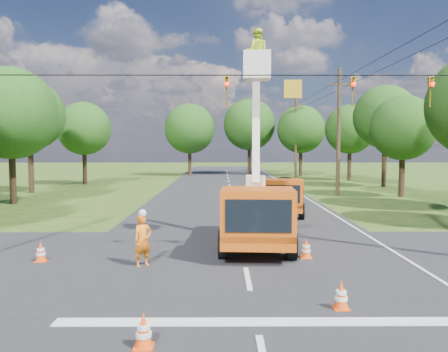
{
  "coord_description": "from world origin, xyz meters",
  "views": [
    {
      "loc": [
        -0.77,
        -12.65,
        3.97
      ],
      "look_at": [
        -0.67,
        6.93,
        2.6
      ],
      "focal_mm": 35.0,
      "sensor_mm": 36.0,
      "label": 1
    }
  ],
  "objects_px": {
    "second_truck": "(284,195)",
    "traffic_cone_2": "(268,222)",
    "distant_car": "(286,183)",
    "pole_right_far": "(296,136)",
    "tree_left_e": "(29,115)",
    "bucket_truck": "(256,201)",
    "traffic_cone_0": "(144,331)",
    "tree_right_d": "(385,117)",
    "pole_right_mid": "(339,131)",
    "tree_far_b": "(249,125)",
    "tree_right_c": "(403,128)",
    "traffic_cone_3": "(282,211)",
    "traffic_cone_4": "(41,252)",
    "tree_right_e": "(350,129)",
    "traffic_cone_8": "(306,249)",
    "traffic_cone_7": "(280,198)",
    "tree_far_c": "(301,129)",
    "tree_left_f": "(84,129)",
    "tree_far_a": "(190,129)",
    "ground_worker": "(143,240)",
    "traffic_cone_1": "(341,296)",
    "tree_left_d": "(11,113)"
  },
  "relations": [
    {
      "from": "traffic_cone_7",
      "to": "tree_left_d",
      "type": "bearing_deg",
      "value": -178.78
    },
    {
      "from": "traffic_cone_0",
      "to": "tree_left_d",
      "type": "relative_size",
      "value": 0.08
    },
    {
      "from": "second_truck",
      "to": "traffic_cone_2",
      "type": "relative_size",
      "value": 8.52
    },
    {
      "from": "second_truck",
      "to": "traffic_cone_7",
      "type": "distance_m",
      "value": 5.21
    },
    {
      "from": "bucket_truck",
      "to": "tree_left_e",
      "type": "relative_size",
      "value": 0.91
    },
    {
      "from": "second_truck",
      "to": "tree_left_e",
      "type": "relative_size",
      "value": 0.64
    },
    {
      "from": "tree_left_f",
      "to": "tree_far_a",
      "type": "height_order",
      "value": "tree_far_a"
    },
    {
      "from": "traffic_cone_8",
      "to": "pole_right_far",
      "type": "height_order",
      "value": "pole_right_far"
    },
    {
      "from": "distant_car",
      "to": "traffic_cone_7",
      "type": "bearing_deg",
      "value": -123.11
    },
    {
      "from": "bucket_truck",
      "to": "second_truck",
      "type": "xyz_separation_m",
      "value": [
        2.2,
        7.99,
        -0.68
      ]
    },
    {
      "from": "traffic_cone_4",
      "to": "traffic_cone_8",
      "type": "bearing_deg",
      "value": 2.62
    },
    {
      "from": "traffic_cone_2",
      "to": "traffic_cone_8",
      "type": "height_order",
      "value": "same"
    },
    {
      "from": "second_truck",
      "to": "traffic_cone_4",
      "type": "relative_size",
      "value": 8.52
    },
    {
      "from": "ground_worker",
      "to": "traffic_cone_3",
      "type": "height_order",
      "value": "ground_worker"
    },
    {
      "from": "traffic_cone_4",
      "to": "tree_right_e",
      "type": "relative_size",
      "value": 0.08
    },
    {
      "from": "pole_right_far",
      "to": "tree_right_d",
      "type": "height_order",
      "value": "pole_right_far"
    },
    {
      "from": "distant_car",
      "to": "tree_left_f",
      "type": "distance_m",
      "value": 21.29
    },
    {
      "from": "traffic_cone_4",
      "to": "traffic_cone_7",
      "type": "relative_size",
      "value": 1.0
    },
    {
      "from": "tree_right_e",
      "to": "distant_car",
      "type": "bearing_deg",
      "value": -128.75
    },
    {
      "from": "traffic_cone_1",
      "to": "tree_right_c",
      "type": "bearing_deg",
      "value": 64.63
    },
    {
      "from": "traffic_cone_0",
      "to": "tree_right_d",
      "type": "height_order",
      "value": "tree_right_d"
    },
    {
      "from": "traffic_cone_0",
      "to": "traffic_cone_3",
      "type": "bearing_deg",
      "value": 72.79
    },
    {
      "from": "ground_worker",
      "to": "tree_far_a",
      "type": "distance_m",
      "value": 43.92
    },
    {
      "from": "bucket_truck",
      "to": "tree_far_b",
      "type": "height_order",
      "value": "tree_far_b"
    },
    {
      "from": "traffic_cone_0",
      "to": "traffic_cone_2",
      "type": "bearing_deg",
      "value": 72.97
    },
    {
      "from": "bucket_truck",
      "to": "traffic_cone_8",
      "type": "distance_m",
      "value": 2.85
    },
    {
      "from": "distant_car",
      "to": "traffic_cone_2",
      "type": "xyz_separation_m",
      "value": [
        -3.57,
        -18.26,
        -0.26
      ]
    },
    {
      "from": "tree_right_d",
      "to": "tree_far_a",
      "type": "xyz_separation_m",
      "value": [
        -19.8,
        16.0,
        -0.49
      ]
    },
    {
      "from": "traffic_cone_3",
      "to": "tree_right_e",
      "type": "bearing_deg",
      "value": 66.39
    },
    {
      "from": "pole_right_far",
      "to": "tree_far_c",
      "type": "distance_m",
      "value": 2.43
    },
    {
      "from": "traffic_cone_2",
      "to": "tree_right_c",
      "type": "bearing_deg",
      "value": 48.32
    },
    {
      "from": "tree_right_d",
      "to": "traffic_cone_3",
      "type": "bearing_deg",
      "value": -124.62
    },
    {
      "from": "distant_car",
      "to": "traffic_cone_2",
      "type": "distance_m",
      "value": 18.61
    },
    {
      "from": "pole_right_far",
      "to": "tree_right_d",
      "type": "bearing_deg",
      "value": -64.14
    },
    {
      "from": "ground_worker",
      "to": "tree_right_c",
      "type": "height_order",
      "value": "tree_right_c"
    },
    {
      "from": "tree_left_f",
      "to": "tree_right_c",
      "type": "height_order",
      "value": "tree_left_f"
    },
    {
      "from": "bucket_truck",
      "to": "tree_left_e",
      "type": "bearing_deg",
      "value": 134.8
    },
    {
      "from": "tree_left_f",
      "to": "tree_right_e",
      "type": "distance_m",
      "value": 29.03
    },
    {
      "from": "distant_car",
      "to": "pole_right_far",
      "type": "xyz_separation_m",
      "value": [
        3.5,
        15.97,
        4.49
      ]
    },
    {
      "from": "traffic_cone_4",
      "to": "tree_right_e",
      "type": "bearing_deg",
      "value": 59.38
    },
    {
      "from": "tree_left_e",
      "to": "tree_right_c",
      "type": "distance_m",
      "value": 30.17
    },
    {
      "from": "distant_car",
      "to": "tree_left_f",
      "type": "bearing_deg",
      "value": 141.3
    },
    {
      "from": "tree_left_e",
      "to": "ground_worker",
      "type": "bearing_deg",
      "value": -59.2
    },
    {
      "from": "traffic_cone_7",
      "to": "tree_left_d",
      "type": "relative_size",
      "value": 0.08
    },
    {
      "from": "tree_right_e",
      "to": "tree_far_c",
      "type": "bearing_deg",
      "value": 121.56
    },
    {
      "from": "traffic_cone_3",
      "to": "tree_far_b",
      "type": "xyz_separation_m",
      "value": [
        0.46,
        35.76,
        6.45
      ]
    },
    {
      "from": "tree_far_a",
      "to": "traffic_cone_1",
      "type": "bearing_deg",
      "value": -81.46
    },
    {
      "from": "pole_right_mid",
      "to": "tree_far_b",
      "type": "relative_size",
      "value": 0.97
    },
    {
      "from": "tree_right_e",
      "to": "pole_right_mid",
      "type": "bearing_deg",
      "value": -109.46
    },
    {
      "from": "second_truck",
      "to": "traffic_cone_3",
      "type": "xyz_separation_m",
      "value": [
        -0.25,
        -1.02,
        -0.77
      ]
    }
  ]
}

